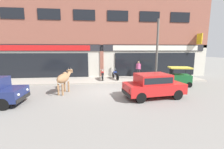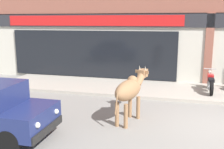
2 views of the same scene
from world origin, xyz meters
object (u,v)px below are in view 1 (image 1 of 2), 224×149
car_0 (153,84)px  motorcycle_0 (103,75)px  motorcycle_1 (115,75)px  auto_rickshaw (177,78)px  pedestrian (138,67)px  cow (64,78)px  utility_pole (157,51)px

car_0 → motorcycle_0: bearing=117.5°
motorcycle_0 → motorcycle_1: size_ratio=1.01×
auto_rickshaw → pedestrian: pedestrian is taller
cow → motorcycle_0: cow is taller
motorcycle_0 → motorcycle_1: 1.22m
cow → auto_rickshaw: bearing=7.2°
auto_rickshaw → motorcycle_0: auto_rickshaw is taller
car_0 → pedestrian: pedestrian is taller
motorcycle_1 → auto_rickshaw: bearing=-30.4°
cow → motorcycle_1: cow is taller
auto_rickshaw → motorcycle_1: (-4.67, 2.74, -0.15)m
cow → auto_rickshaw: 8.70m
cow → utility_pole: bearing=19.6°
auto_rickshaw → motorcycle_0: size_ratio=1.17×
cow → car_0: (5.54, -1.58, -0.19)m
cow → car_0: size_ratio=0.56×
cow → motorcycle_1: bearing=44.0°
cow → pedestrian: size_ratio=1.31×
auto_rickshaw → pedestrian: bearing=121.8°
auto_rickshaw → utility_pole: utility_pole is taller
car_0 → auto_rickshaw: (3.08, 2.67, -0.15)m
cow → motorcycle_1: size_ratio=1.17×
motorcycle_1 → pedestrian: pedestrian is taller
motorcycle_1 → pedestrian: size_ratio=1.12×
cow → car_0: 5.77m
auto_rickshaw → pedestrian: size_ratio=1.32×
cow → motorcycle_1: 5.53m
auto_rickshaw → pedestrian: (-2.20, 3.55, 0.45)m
car_0 → utility_pole: utility_pole is taller
motorcycle_1 → cow: bearing=-136.0°
motorcycle_0 → utility_pole: 5.37m
car_0 → motorcycle_1: car_0 is taller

